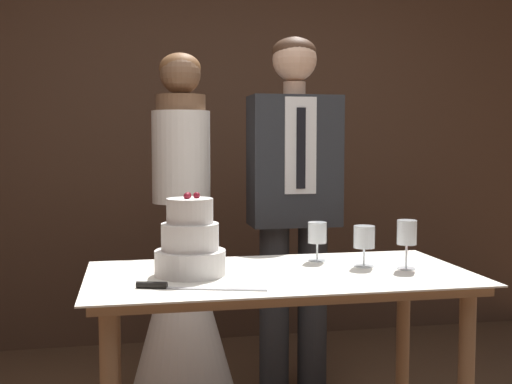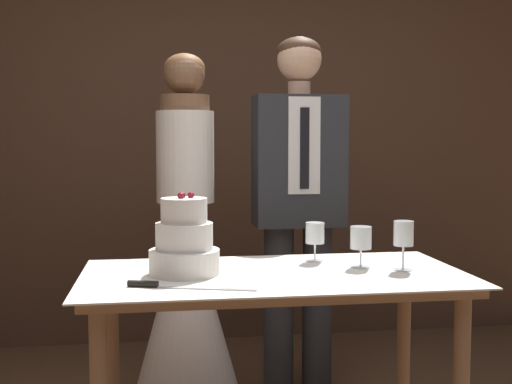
{
  "view_description": "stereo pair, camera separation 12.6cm",
  "coord_description": "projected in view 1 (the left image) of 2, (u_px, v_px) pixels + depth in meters",
  "views": [
    {
      "loc": [
        -0.5,
        -1.92,
        1.29
      ],
      "look_at": [
        0.03,
        0.74,
        1.07
      ],
      "focal_mm": 45.0,
      "sensor_mm": 36.0,
      "label": 1
    },
    {
      "loc": [
        -0.37,
        -1.94,
        1.29
      ],
      "look_at": [
        0.03,
        0.74,
        1.07
      ],
      "focal_mm": 45.0,
      "sensor_mm": 36.0,
      "label": 2
    }
  ],
  "objects": [
    {
      "name": "wine_glass_middle",
      "position": [
        407.0,
        235.0,
        2.36
      ],
      "size": [
        0.07,
        0.07,
        0.18
      ],
      "color": "silver",
      "rests_on": "cake_table"
    },
    {
      "name": "wine_glass_far",
      "position": [
        317.0,
        234.0,
        2.52
      ],
      "size": [
        0.07,
        0.07,
        0.15
      ],
      "color": "silver",
      "rests_on": "cake_table"
    },
    {
      "name": "wine_glass_near",
      "position": [
        364.0,
        238.0,
        2.41
      ],
      "size": [
        0.08,
        0.08,
        0.16
      ],
      "color": "silver",
      "rests_on": "cake_table"
    },
    {
      "name": "groom",
      "position": [
        294.0,
        192.0,
        3.21
      ],
      "size": [
        0.44,
        0.25,
        1.79
      ],
      "color": "#282B30",
      "rests_on": "ground_plane"
    },
    {
      "name": "cake_table",
      "position": [
        280.0,
        302.0,
        2.32
      ],
      "size": [
        1.37,
        0.7,
        0.81
      ],
      "color": "#8E6B4C",
      "rests_on": "ground_plane"
    },
    {
      "name": "cake_knife",
      "position": [
        176.0,
        286.0,
        2.05
      ],
      "size": [
        0.41,
        0.14,
        0.02
      ],
      "rotation": [
        0.0,
        0.0,
        -0.28
      ],
      "color": "silver",
      "rests_on": "cake_table"
    },
    {
      "name": "tiered_cake",
      "position": [
        190.0,
        243.0,
        2.26
      ],
      "size": [
        0.25,
        0.25,
        0.29
      ],
      "color": "white",
      "rests_on": "cake_table"
    },
    {
      "name": "wall_back",
      "position": [
        208.0,
        114.0,
        4.11
      ],
      "size": [
        4.69,
        0.12,
        2.91
      ],
      "primitive_type": "cube",
      "color": "#513828",
      "rests_on": "ground_plane"
    },
    {
      "name": "bride",
      "position": [
        182.0,
        277.0,
        3.13
      ],
      "size": [
        0.54,
        0.54,
        1.7
      ],
      "color": "white",
      "rests_on": "ground_plane"
    }
  ]
}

